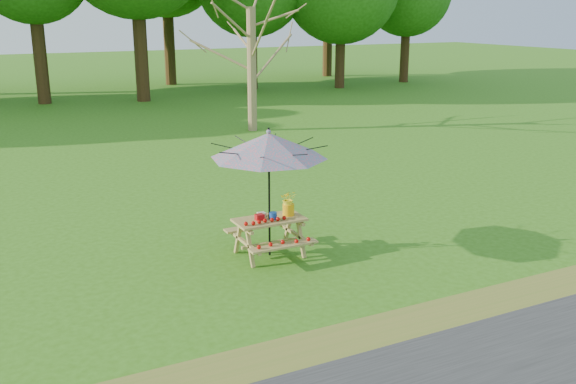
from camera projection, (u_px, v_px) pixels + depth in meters
name	position (u px, v px, depth m)	size (l,w,h in m)	color
ground	(15.00, 317.00, 8.92)	(120.00, 120.00, 0.00)	#356B14
picnic_table	(270.00, 238.00, 11.09)	(1.20, 1.32, 0.67)	#A98E4C
patio_umbrella	(269.00, 146.00, 10.65)	(2.36, 2.36, 2.25)	black
produce_bins	(266.00, 216.00, 10.97)	(0.35, 0.38, 0.13)	#A90D12
tomatoes_row	(266.00, 221.00, 10.77)	(0.77, 0.13, 0.07)	#BF0C06
flower_bucket	(288.00, 202.00, 11.12)	(0.35, 0.33, 0.45)	#F8AD0D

